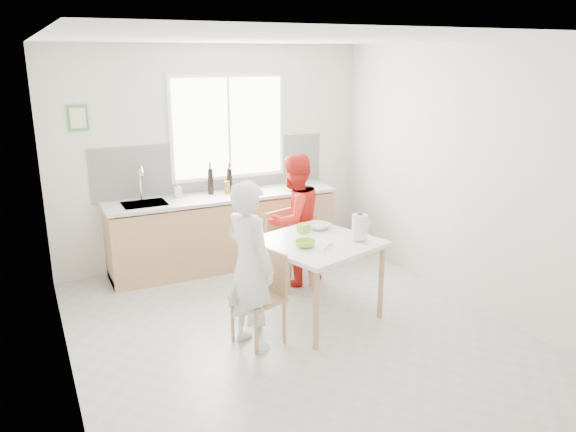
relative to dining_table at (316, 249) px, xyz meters
name	(u,v)px	position (x,y,z in m)	size (l,w,h in m)	color
ground	(293,331)	(-0.34, -0.19, -0.73)	(4.50, 4.50, 0.00)	#B7B7B2
room_shell	(294,164)	(-0.34, -0.19, 0.92)	(4.50, 4.50, 4.50)	silver
window	(228,127)	(-0.14, 2.04, 0.97)	(1.50, 0.06, 1.30)	white
backsplash	(214,166)	(-0.34, 2.05, 0.50)	(3.00, 0.02, 0.65)	white
picture_frame	(78,118)	(-1.89, 2.05, 1.17)	(0.22, 0.03, 0.28)	#418F42
kitchen_counter	(224,234)	(-0.34, 1.76, -0.31)	(2.84, 0.64, 1.37)	tan
dining_table	(316,249)	(0.00, 0.00, 0.00)	(1.32, 1.32, 0.81)	white
chair_left	(263,292)	(-0.65, -0.20, -0.26)	(0.50, 0.50, 0.86)	tan
chair_far	(286,245)	(0.09, 0.88, -0.25)	(0.50, 0.50, 0.87)	tan
person_white	(250,266)	(-0.80, -0.25, 0.05)	(0.57, 0.37, 1.55)	white
person_red	(294,220)	(0.21, 0.90, 0.03)	(0.74, 0.57, 1.51)	red
bowl_green	(305,244)	(-0.18, -0.11, 0.11)	(0.20, 0.20, 0.06)	#8FC72E
bowl_white	(319,226)	(0.21, 0.33, 0.11)	(0.24, 0.24, 0.06)	silver
milk_jug	(360,226)	(0.39, -0.17, 0.23)	(0.21, 0.15, 0.27)	white
green_box	(303,228)	(0.01, 0.30, 0.13)	(0.10, 0.10, 0.09)	#82C62D
spoon	(327,247)	(-0.01, -0.23, 0.09)	(0.01, 0.01, 0.16)	#A5A5AA
cutting_board	(292,188)	(0.58, 1.72, 0.20)	(0.35, 0.25, 0.01)	#88C02C
wine_bottle_a	(211,181)	(-0.46, 1.86, 0.35)	(0.07, 0.07, 0.32)	black
wine_bottle_b	(229,180)	(-0.21, 1.86, 0.34)	(0.07, 0.07, 0.30)	black
jar_amber	(227,188)	(-0.27, 1.78, 0.27)	(0.06, 0.06, 0.16)	olive
soap_bottle	(178,190)	(-0.86, 1.89, 0.28)	(0.08, 0.08, 0.18)	#999999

